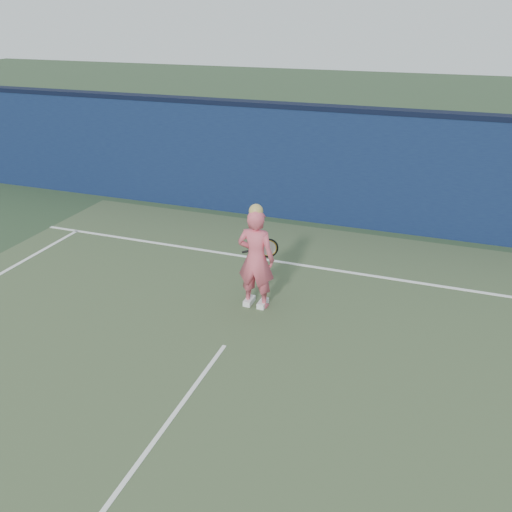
% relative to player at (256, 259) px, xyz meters
% --- Properties ---
extents(ground, '(80.00, 80.00, 0.00)m').
position_rel_player_xyz_m(ground, '(-0.02, -2.29, -0.85)').
color(ground, '#2C442A').
rests_on(ground, ground).
extents(court_surface, '(11.00, 16.00, 0.01)m').
position_rel_player_xyz_m(court_surface, '(-0.02, -4.29, -0.84)').
color(court_surface, '#445133').
rests_on(court_surface, ground).
extents(backstop_wall, '(24.00, 0.40, 2.50)m').
position_rel_player_xyz_m(backstop_wall, '(-0.02, 4.21, 0.40)').
color(backstop_wall, '#0E1A3E').
rests_on(backstop_wall, ground).
extents(wall_cap, '(24.00, 0.42, 0.10)m').
position_rel_player_xyz_m(wall_cap, '(-0.02, 4.21, 1.70)').
color(wall_cap, black).
rests_on(wall_cap, backstop_wall).
extents(player, '(0.62, 0.41, 1.76)m').
position_rel_player_xyz_m(player, '(0.00, 0.00, 0.00)').
color(player, '#DB5568').
rests_on(player, ground).
extents(racket, '(0.63, 0.19, 0.34)m').
position_rel_player_xyz_m(racket, '(0.02, 0.46, -0.01)').
color(racket, black).
rests_on(racket, ground).
extents(court_lines, '(11.00, 12.04, 0.01)m').
position_rel_player_xyz_m(court_lines, '(-0.02, -2.62, -0.83)').
color(court_lines, white).
rests_on(court_lines, court_surface).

